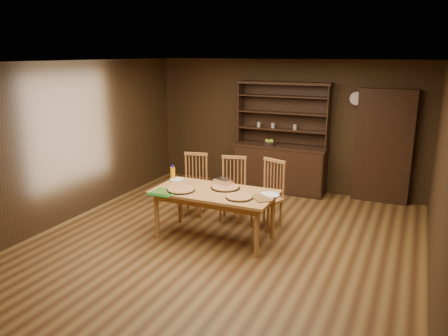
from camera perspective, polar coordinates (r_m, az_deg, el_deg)
The scene contains 20 objects.
floor at distance 6.55m, azimuth 0.00°, elevation -9.68°, with size 6.00×6.00×0.00m, color brown.
room_shell at distance 6.06m, azimuth 0.00°, elevation 4.01°, with size 6.00×6.00×6.00m.
china_hutch at distance 8.80m, azimuth 7.38°, elevation 0.77°, with size 1.84×0.52×2.17m.
doorway at distance 8.51m, azimuth 20.11°, elevation 2.64°, with size 1.00×0.18×2.10m, color #301E10.
wall_clock at distance 8.50m, azimuth 16.92°, elevation 8.69°, with size 0.30×0.05×0.30m.
dining_table at distance 6.45m, azimuth -1.26°, elevation -3.73°, with size 1.81×0.90×0.75m.
chair_left at distance 7.55m, azimuth -3.84°, elevation -1.81°, with size 0.51×0.49×1.06m.
chair_center at distance 7.27m, azimuth 1.18°, elevation -2.40°, with size 0.52×0.50×1.06m.
chair_right at distance 7.00m, azimuth 6.01°, elevation -3.03°, with size 0.57×0.55×1.09m.
pizza_left at distance 6.45m, azimuth -5.64°, elevation -2.83°, with size 0.41×0.41×0.04m.
pizza_right at distance 6.11m, azimuth 2.01°, elevation -3.80°, with size 0.39×0.39×0.04m.
pizza_center at distance 6.54m, azimuth 0.19°, elevation -2.52°, with size 0.44×0.44×0.04m.
cooling_rack at distance 6.39m, azimuth -7.95°, elevation -3.18°, with size 0.33×0.33×0.02m, color #0CA82C, non-canonical shape.
plate_left at distance 6.99m, azimuth -6.17°, elevation -1.52°, with size 0.24×0.24×0.02m.
plate_right at distance 6.26m, azimuth 5.95°, elevation -3.48°, with size 0.29×0.29×0.02m.
foil_dish at distance 6.69m, azimuth -0.11°, elevation -1.84°, with size 0.24×0.17×0.10m, color silver.
juice_bottle at distance 7.03m, azimuth -6.71°, elevation -0.64°, with size 0.08×0.08×0.23m.
pot_holder_a at distance 6.05m, azimuth 5.11°, elevation -4.13°, with size 0.21×0.21×0.02m, color #AF1714.
pot_holder_b at distance 6.16m, azimuth 4.49°, elevation -3.77°, with size 0.21×0.21×0.02m, color #AF1714.
fruit_bowl at distance 8.72m, azimuth 5.94°, elevation 3.30°, with size 0.26×0.26×0.12m.
Camera 1 is at (2.45, -5.43, 2.72)m, focal length 35.00 mm.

